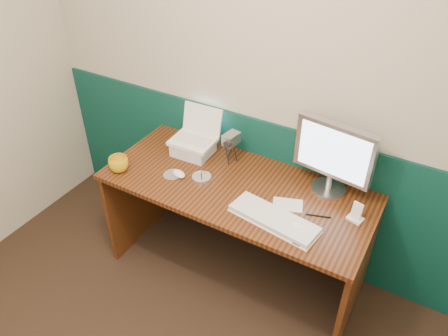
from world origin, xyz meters
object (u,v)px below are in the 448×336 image
Objects in this scene: desk at (236,231)px; monitor at (334,158)px; keyboard at (274,219)px; mug at (119,164)px; laptop at (192,128)px; camcorder at (231,147)px.

desk is 0.80m from monitor.
mug is at bearing -168.31° from keyboard.
desk is 3.53× the size of monitor.
laptop is at bearing -166.62° from monitor.
keyboard is (0.72, -0.32, -0.18)m from laptop.
keyboard is (-0.16, -0.40, -0.21)m from monitor.
laptop is 0.60× the size of monitor.
monitor is 0.93× the size of keyboard.
laptop is 0.50m from mug.
monitor is (0.48, 0.23, 0.60)m from desk.
laptop is 2.27× the size of mug.
keyboard is 1.01m from mug.
monitor reaches higher than desk.
monitor is at bearing 25.49° from desk.
keyboard is at bearing -28.49° from desk.
monitor reaches higher than mug.
keyboard is 4.03× the size of mug.
desk is 0.54m from camcorder.
mug is at bearing -133.06° from camcorder.
camcorder reaches higher than keyboard.
monitor is 2.18× the size of camcorder.
camcorder is at bearing -168.79° from monitor.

